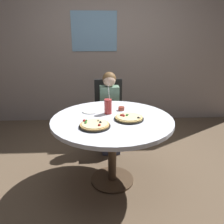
# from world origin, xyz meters

# --- Properties ---
(ground_plane) EXTENTS (8.00, 8.00, 0.00)m
(ground_plane) POSITION_xyz_m (0.00, 0.00, 0.00)
(ground_plane) COLOR brown
(wall_with_window) EXTENTS (5.20, 0.14, 2.90)m
(wall_with_window) POSITION_xyz_m (-0.00, 1.98, 1.45)
(wall_with_window) COLOR #A8998E
(wall_with_window) RESTS_ON ground_plane
(dining_table) EXTENTS (1.25, 1.25, 0.75)m
(dining_table) POSITION_xyz_m (0.00, 0.00, 0.66)
(dining_table) COLOR silver
(dining_table) RESTS_ON ground_plane
(chair_wooden) EXTENTS (0.42, 0.42, 0.95)m
(chair_wooden) POSITION_xyz_m (-0.00, 0.95, 0.53)
(chair_wooden) COLOR black
(chair_wooden) RESTS_ON ground_plane
(diner_child) EXTENTS (0.27, 0.42, 1.08)m
(diner_child) POSITION_xyz_m (0.00, 0.77, 0.48)
(diner_child) COLOR #3F4766
(diner_child) RESTS_ON ground_plane
(pizza_veggie) EXTENTS (0.30, 0.30, 0.05)m
(pizza_veggie) POSITION_xyz_m (0.17, -0.04, 0.77)
(pizza_veggie) COLOR black
(pizza_veggie) RESTS_ON dining_table
(pizza_cheese) EXTENTS (0.29, 0.29, 0.05)m
(pizza_cheese) POSITION_xyz_m (-0.17, -0.21, 0.77)
(pizza_cheese) COLOR black
(pizza_cheese) RESTS_ON dining_table
(soda_cup) EXTENTS (0.08, 0.08, 0.31)m
(soda_cup) POSITION_xyz_m (-0.04, 0.14, 0.83)
(soda_cup) COLOR #B73333
(soda_cup) RESTS_ON dining_table
(sauce_bowl) EXTENTS (0.07, 0.07, 0.04)m
(sauce_bowl) POSITION_xyz_m (0.11, 0.25, 0.77)
(sauce_bowl) COLOR brown
(sauce_bowl) RESTS_ON dining_table
(plate_small) EXTENTS (0.18, 0.18, 0.01)m
(plate_small) POSITION_xyz_m (-0.23, 0.21, 0.76)
(plate_small) COLOR white
(plate_small) RESTS_ON dining_table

